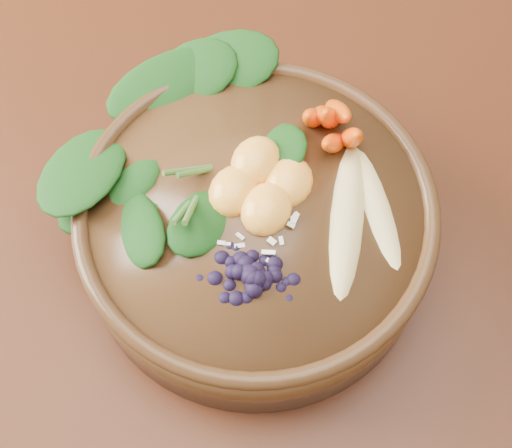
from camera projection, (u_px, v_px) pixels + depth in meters
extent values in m
plane|color=#381E0F|center=(271.00, 335.00, 1.46)|extent=(4.00, 4.00, 0.00)
cube|color=#431B0B|center=(282.00, 132.00, 0.81)|extent=(1.60, 0.90, 0.04)
cylinder|color=#432913|center=(256.00, 229.00, 0.69)|extent=(0.42, 0.42, 0.09)
ellipsoid|color=#E0CC84|center=(379.00, 200.00, 0.63)|extent=(0.13, 0.16, 0.03)
ellipsoid|color=#E0CC84|center=(349.00, 208.00, 0.62)|extent=(0.08, 0.17, 0.03)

